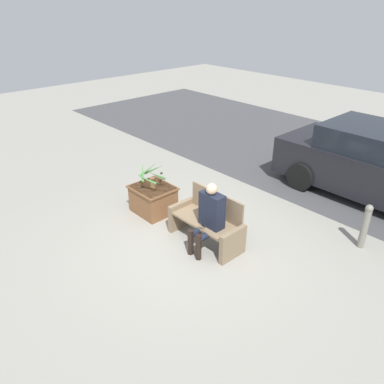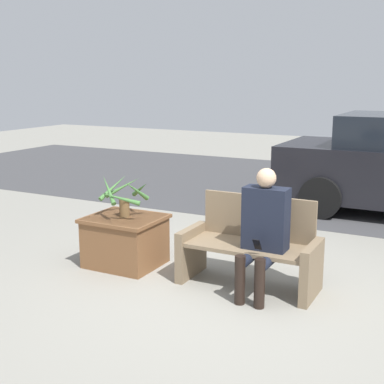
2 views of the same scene
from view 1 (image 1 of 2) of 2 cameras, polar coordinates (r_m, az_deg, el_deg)
The scene contains 8 objects.
ground_plane at distance 6.89m, azimuth -0.28°, elevation -7.91°, with size 30.00×30.00×0.00m, color gray.
road_surface at distance 11.08m, azimuth 22.09°, elevation 4.27°, with size 20.00×6.00×0.01m, color #424244.
bench at distance 6.78m, azimuth 2.43°, elevation -4.52°, with size 1.42×0.59×0.92m.
person_seated at distance 6.40m, azimuth 2.58°, elevation -3.51°, with size 0.44×0.57×1.28m.
planter_box at distance 7.77m, azimuth -5.93°, elevation -1.00°, with size 0.84×0.74×0.58m.
potted_plant at distance 7.54m, azimuth -6.14°, elevation 2.52°, with size 0.61×0.62×0.48m.
parked_car at distance 9.09m, azimuth 26.57°, elevation 3.73°, with size 4.31×1.98×1.58m.
bollard_post at distance 7.24m, azimuth 24.89°, elevation -4.63°, with size 0.13×0.13×0.86m.
Camera 1 is at (4.17, -3.78, 3.98)m, focal length 35.00 mm.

